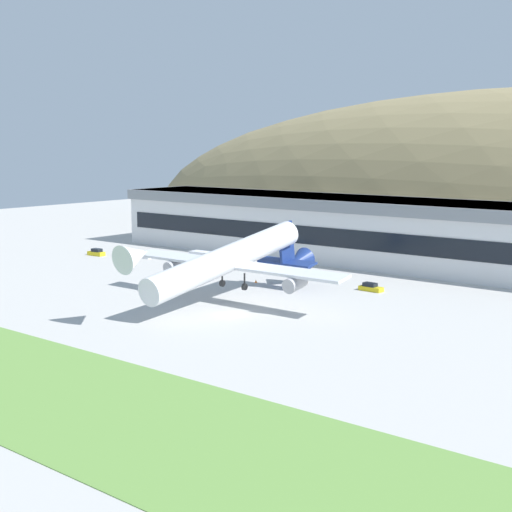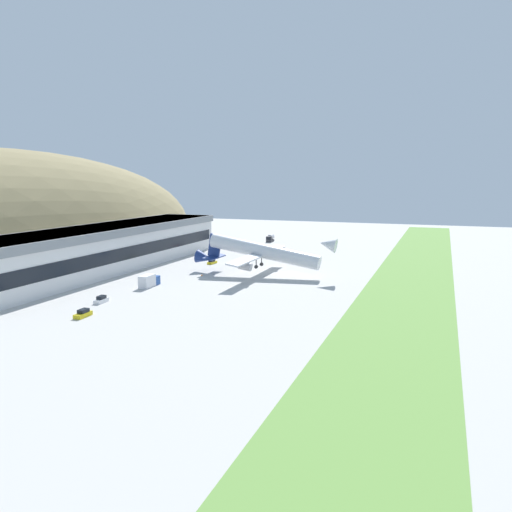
# 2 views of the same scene
# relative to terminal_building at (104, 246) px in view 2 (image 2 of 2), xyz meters

# --- Properties ---
(ground_plane) EXTENTS (373.74, 373.74, 0.00)m
(ground_plane) POSITION_rel_terminal_building_xyz_m (14.97, -55.52, -7.80)
(ground_plane) COLOR #B7B5AF
(grass_strip_foreground) EXTENTS (336.37, 22.38, 0.08)m
(grass_strip_foreground) POSITION_rel_terminal_building_xyz_m (14.97, -92.19, -7.76)
(grass_strip_foreground) COLOR #669342
(grass_strip_foreground) RESTS_ON ground_plane
(hill_backdrop) EXTENTS (271.51, 76.84, 81.17)m
(hill_backdrop) POSITION_rel_terminal_building_xyz_m (19.48, 62.94, -7.80)
(hill_backdrop) COLOR #8E7F56
(hill_backdrop) RESTS_ON ground_plane
(terminal_building) EXTENTS (115.14, 21.53, 13.81)m
(terminal_building) POSITION_rel_terminal_building_xyz_m (0.00, 0.00, 0.00)
(terminal_building) COLOR silver
(terminal_building) RESTS_ON ground_plane
(cargo_airplane) EXTENTS (41.60, 44.42, 10.90)m
(cargo_airplane) POSITION_rel_terminal_building_xyz_m (9.60, -49.32, -0.83)
(cargo_airplane) COLOR silver
(service_car_0) EXTENTS (4.28, 1.88, 1.68)m
(service_car_0) POSITION_rel_terminal_building_xyz_m (55.35, -25.23, -7.11)
(service_car_0) COLOR #B21E1E
(service_car_0) RESTS_ON ground_plane
(service_car_1) EXTENTS (4.08, 1.93, 1.62)m
(service_car_1) POSITION_rel_terminal_building_xyz_m (-35.42, -26.00, -7.13)
(service_car_1) COLOR silver
(service_car_1) RESTS_ON ground_plane
(service_car_2) EXTENTS (4.32, 1.94, 1.43)m
(service_car_2) POSITION_rel_terminal_building_xyz_m (22.58, -26.82, -7.21)
(service_car_2) COLOR gold
(service_car_2) RESTS_ON ground_plane
(service_car_3) EXTENTS (4.39, 1.91, 1.64)m
(service_car_3) POSITION_rel_terminal_building_xyz_m (-46.82, -30.23, -7.12)
(service_car_3) COLOR gold
(service_car_3) RESTS_ON ground_plane
(fuel_truck) EXTENTS (6.37, 2.83, 3.27)m
(fuel_truck) POSITION_rel_terminal_building_xyz_m (86.80, -25.71, -6.25)
(fuel_truck) COLOR #333338
(fuel_truck) RESTS_ON ground_plane
(box_truck) EXTENTS (7.45, 2.75, 3.29)m
(box_truck) POSITION_rel_terminal_building_xyz_m (-16.30, -26.74, -6.27)
(box_truck) COLOR #264C99
(box_truck) RESTS_ON ground_plane
(traffic_cone_0) EXTENTS (0.52, 0.52, 0.58)m
(traffic_cone_0) POSITION_rel_terminal_building_xyz_m (62.53, -40.16, -7.52)
(traffic_cone_0) COLOR orange
(traffic_cone_0) RESTS_ON ground_plane
(traffic_cone_1) EXTENTS (0.52, 0.52, 0.58)m
(traffic_cone_1) POSITION_rel_terminal_building_xyz_m (2.16, -33.21, -7.52)
(traffic_cone_1) COLOR orange
(traffic_cone_1) RESTS_ON ground_plane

